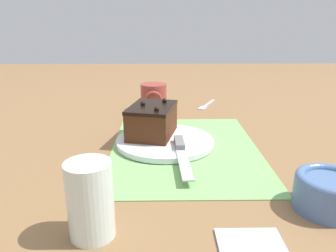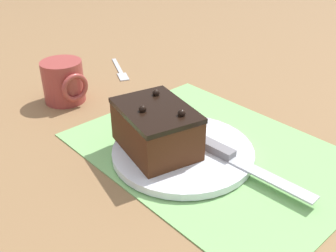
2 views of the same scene
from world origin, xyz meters
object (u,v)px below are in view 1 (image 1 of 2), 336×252
Objects in this scene: coffee_mug at (154,97)px; dessert_fork at (206,105)px; chocolate_cake at (152,120)px; drinking_glass at (90,200)px; cake_plate at (165,141)px; small_bowl at (328,191)px; serving_knife at (181,149)px.

coffee_mug reaches higher than dessert_fork.
drinking_glass is at bearing -11.07° from chocolate_cake.
small_bowl is (0.28, 0.26, 0.02)m from cake_plate.
chocolate_cake is 0.42m from small_bowl.
drinking_glass is at bearing -5.94° from coffee_mug.
small_bowl is at bearing 99.51° from drinking_glass.
chocolate_cake is 0.39m from dessert_fork.
cake_plate is 1.13× the size of serving_knife.
drinking_glass is at bearing 59.36° from serving_knife.
serving_knife is 1.95× the size of small_bowl.
chocolate_cake reaches higher than serving_knife.
chocolate_cake reaches higher than small_bowl.
serving_knife is at bearing 101.49° from dessert_fork.
chocolate_cake is at bearing 168.93° from drinking_glass.
drinking_glass is 1.05× the size of small_bowl.
coffee_mug is at bearing -82.91° from serving_knife.
coffee_mug is (-0.60, -0.29, 0.01)m from small_bowl.
small_bowl is (0.20, 0.22, 0.01)m from serving_knife.
dessert_fork is at bearing -106.87° from serving_knife.
cake_plate is 1.64× the size of dessert_fork.
cake_plate is at bearing 46.05° from chocolate_cake.
drinking_glass is at bearing -16.99° from cake_plate.
drinking_glass is 0.37m from small_bowl.
small_bowl is at bearing 135.00° from serving_knife.
drinking_glass is at bearing 96.13° from dessert_fork.
serving_knife is 0.30m from small_bowl.
coffee_mug is at bearing 42.47° from dessert_fork.
chocolate_cake is 0.29m from coffee_mug.
dessert_fork is (-0.37, 0.15, -0.01)m from cake_plate.
serving_knife is 0.30m from drinking_glass.
drinking_glass reaches higher than dessert_fork.
small_bowl is 0.67m from coffee_mug.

